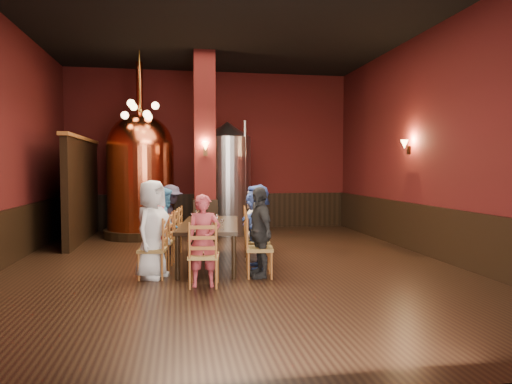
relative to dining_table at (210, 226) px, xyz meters
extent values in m
plane|color=black|center=(0.37, -0.01, -0.69)|extent=(10.00, 10.00, 0.00)
plane|color=black|center=(0.37, -0.01, 3.81)|extent=(10.00, 10.00, 0.00)
cube|color=#420E0E|center=(0.37, 4.99, 1.56)|extent=(8.00, 0.02, 4.50)
cube|color=#420E0E|center=(0.37, -5.01, 1.56)|extent=(8.00, 0.02, 4.50)
cube|color=#420E0E|center=(4.37, -0.01, 1.56)|extent=(0.02, 10.00, 4.50)
cube|color=black|center=(4.33, -0.01, -0.19)|extent=(0.08, 9.90, 1.00)
cube|color=black|center=(0.37, 4.95, -0.19)|extent=(7.90, 0.08, 1.00)
cube|color=#420E0E|center=(0.07, 2.79, 1.56)|extent=(0.58, 0.58, 4.50)
cube|color=black|center=(-2.83, 3.19, 0.51)|extent=(0.22, 3.50, 2.40)
cube|color=black|center=(0.00, 0.00, 0.03)|extent=(1.29, 2.51, 0.06)
cylinder|color=black|center=(-0.58, -1.08, -0.34)|extent=(0.07, 0.07, 0.69)
cylinder|color=black|center=(0.29, -1.19, -0.34)|extent=(0.07, 0.07, 0.69)
cylinder|color=black|center=(-0.29, 1.19, -0.34)|extent=(0.07, 0.07, 0.69)
cylinder|color=black|center=(0.58, 1.08, -0.34)|extent=(0.07, 0.07, 0.69)
imported|color=silver|center=(-0.97, -0.89, 0.09)|extent=(0.79, 0.90, 1.55)
imported|color=maroon|center=(-0.88, -0.22, 0.05)|extent=(0.35, 0.53, 1.47)
imported|color=#2A608D|center=(-0.80, 0.43, 0.00)|extent=(0.43, 0.71, 1.38)
imported|color=black|center=(-0.72, 1.10, 0.02)|extent=(0.78, 1.03, 1.41)
imported|color=black|center=(0.72, -1.10, 0.04)|extent=(0.49, 0.89, 1.45)
imported|color=#314993|center=(0.80, -0.43, 0.04)|extent=(0.48, 1.37, 1.46)
imported|color=#BDAFA7|center=(0.88, 0.22, -0.01)|extent=(0.66, 0.78, 1.36)
imported|color=black|center=(0.97, 0.89, -0.06)|extent=(0.31, 0.62, 1.25)
imported|color=#9C343C|center=(-0.19, -1.54, -0.01)|extent=(0.51, 0.35, 1.36)
cylinder|color=black|center=(-1.50, 3.62, -0.58)|extent=(1.86, 1.86, 0.21)
cylinder|color=#CA552E|center=(-1.50, 3.62, 0.55)|extent=(1.67, 1.67, 2.06)
sphere|color=#CA552E|center=(-1.50, 3.62, 1.58)|extent=(1.65, 1.65, 1.65)
cylinder|color=#CA552E|center=(-1.50, 3.62, 3.03)|extent=(0.17, 0.17, 1.34)
cylinder|color=#B2B2B7|center=(0.72, 3.75, 0.59)|extent=(1.41, 1.41, 2.55)
cone|color=#B2B2B7|center=(0.72, 3.75, 2.06)|extent=(1.22, 1.22, 0.41)
cylinder|color=#B2B2B7|center=(1.13, 3.34, 0.84)|extent=(0.08, 0.08, 2.85)
cylinder|color=white|center=(-0.05, 0.96, 0.15)|extent=(0.09, 0.09, 0.17)
camera|label=1|loc=(-0.55, -8.22, 1.05)|focal=32.00mm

